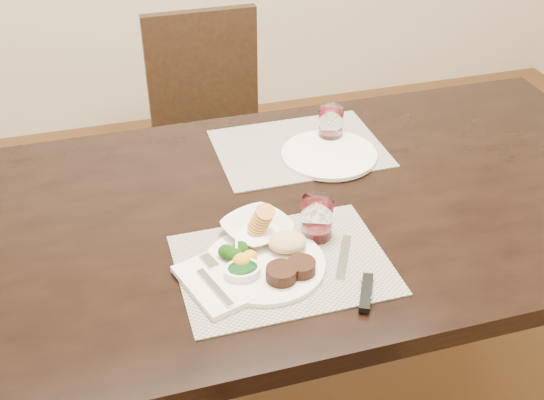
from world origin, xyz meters
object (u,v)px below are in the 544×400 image
object	(u,v)px
steak_knife	(360,283)
far_plate	(329,154)
chair_far	(211,123)
dinner_plate	(271,261)
wine_glass_near	(317,220)
cracker_bowl	(257,228)

from	to	relation	value
steak_knife	far_plate	world-z (taller)	steak_knife
chair_far	dinner_plate	bearing A→B (deg)	-95.03
chair_far	wine_glass_near	distance (m)	1.11
steak_knife	wine_glass_near	world-z (taller)	wine_glass_near
dinner_plate	steak_knife	world-z (taller)	dinner_plate
wine_glass_near	far_plate	size ratio (longest dim) A/B	0.38
steak_knife	wine_glass_near	size ratio (longest dim) A/B	2.53
steak_knife	cracker_bowl	xyz separation A→B (m)	(-0.16, 0.23, 0.01)
steak_knife	chair_far	bearing A→B (deg)	120.30
far_plate	cracker_bowl	bearing A→B (deg)	-134.66
far_plate	wine_glass_near	bearing A→B (deg)	-115.10
steak_knife	dinner_plate	bearing A→B (deg)	172.56
cracker_bowl	far_plate	xyz separation A→B (m)	(0.29, 0.29, -0.01)
steak_knife	cracker_bowl	bearing A→B (deg)	153.00
chair_far	wine_glass_near	world-z (taller)	chair_far
cracker_bowl	wine_glass_near	bearing A→B (deg)	-16.22
dinner_plate	far_plate	xyz separation A→B (m)	(0.29, 0.40, -0.01)
chair_far	steak_knife	xyz separation A→B (m)	(0.06, -1.26, 0.26)
cracker_bowl	far_plate	distance (m)	0.41
steak_knife	far_plate	bearing A→B (deg)	104.20
chair_far	wine_glass_near	bearing A→B (deg)	-88.31
dinner_plate	chair_far	bearing A→B (deg)	71.59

